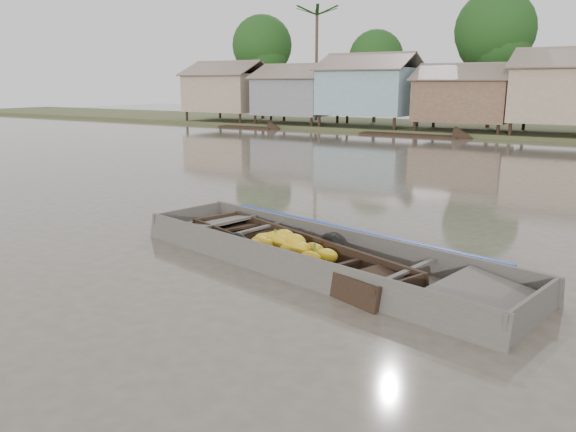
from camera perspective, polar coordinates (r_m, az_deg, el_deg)
The scene contains 3 objects.
ground at distance 10.62m, azimuth -3.10°, elevation -4.88°, with size 120.00×120.00×0.00m, color #51473E.
banana_boat at distance 10.80m, azimuth 0.01°, elevation -3.67°, with size 5.68×3.21×0.78m.
viewer_boat at distance 10.50m, azimuth 3.23°, elevation -4.68°, with size 8.30×3.76×0.65m.
Camera 1 is at (5.72, -8.30, 3.33)m, focal length 35.00 mm.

